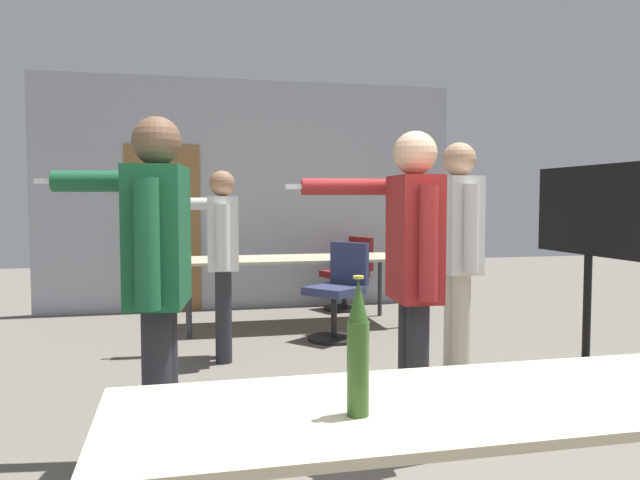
# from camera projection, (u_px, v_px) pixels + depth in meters

# --- Properties ---
(back_wall) EXTENTS (5.26, 0.12, 2.88)m
(back_wall) POSITION_uv_depth(u_px,v_px,m) (249.00, 196.00, 7.91)
(back_wall) COLOR #A3A8B2
(back_wall) RESTS_ON ground_plane
(conference_table_near) EXTENTS (2.33, 0.74, 0.75)m
(conference_table_near) POSITION_uv_depth(u_px,v_px,m) (477.00, 416.00, 1.98)
(conference_table_near) COLOR #C6B793
(conference_table_near) RESTS_ON ground_plane
(conference_table_far) EXTENTS (2.35, 0.84, 0.75)m
(conference_table_far) POSITION_uv_depth(u_px,v_px,m) (293.00, 263.00, 6.78)
(conference_table_far) COLOR #C6B793
(conference_table_far) RESTS_ON ground_plane
(tv_screen) EXTENTS (0.44, 1.27, 1.64)m
(tv_screen) POSITION_uv_depth(u_px,v_px,m) (589.00, 243.00, 4.68)
(tv_screen) COLOR black
(tv_screen) RESTS_ON ground_plane
(person_far_watching) EXTENTS (0.77, 0.62, 1.74)m
(person_far_watching) POSITION_uv_depth(u_px,v_px,m) (411.00, 258.00, 3.31)
(person_far_watching) COLOR #28282D
(person_far_watching) RESTS_ON ground_plane
(person_right_polo) EXTENTS (0.79, 0.76, 1.78)m
(person_right_polo) POSITION_uv_depth(u_px,v_px,m) (155.00, 263.00, 3.05)
(person_right_polo) COLOR #28282D
(person_right_polo) RESTS_ON ground_plane
(person_left_plaid) EXTENTS (0.79, 0.67, 1.78)m
(person_left_plaid) POSITION_uv_depth(u_px,v_px,m) (456.00, 241.00, 4.41)
(person_left_plaid) COLOR beige
(person_left_plaid) RESTS_ON ground_plane
(person_near_casual) EXTENTS (0.75, 0.70, 1.62)m
(person_near_casual) POSITION_uv_depth(u_px,v_px,m) (221.00, 248.00, 5.31)
(person_near_casual) COLOR #28282D
(person_near_casual) RESTS_ON ground_plane
(office_chair_near_pushed) EXTENTS (0.69, 0.68, 0.95)m
(office_chair_near_pushed) POSITION_uv_depth(u_px,v_px,m) (339.00, 294.00, 6.16)
(office_chair_near_pushed) COLOR black
(office_chair_near_pushed) RESTS_ON ground_plane
(office_chair_far_left) EXTENTS (0.65, 0.61, 0.91)m
(office_chair_far_left) POSITION_uv_depth(u_px,v_px,m) (349.00, 276.00, 7.85)
(office_chair_far_left) COLOR black
(office_chair_far_left) RESTS_ON ground_plane
(beer_bottle) EXTENTS (0.07, 0.07, 0.41)m
(beer_bottle) POSITION_uv_depth(u_px,v_px,m) (358.00, 350.00, 1.80)
(beer_bottle) COLOR #2D511E
(beer_bottle) RESTS_ON conference_table_near
(drink_cup) EXTENTS (0.08, 0.08, 0.11)m
(drink_cup) POSITION_uv_depth(u_px,v_px,m) (230.00, 254.00, 6.54)
(drink_cup) COLOR #2866A3
(drink_cup) RESTS_ON conference_table_far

